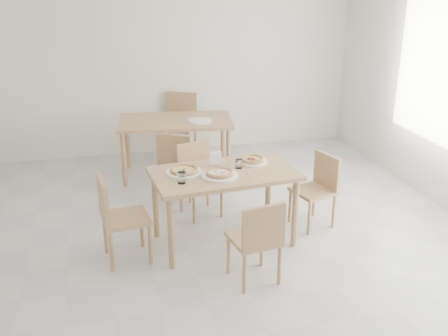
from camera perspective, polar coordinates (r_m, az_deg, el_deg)
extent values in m
plane|color=beige|center=(4.78, -2.93, -11.74)|extent=(7.00, 7.00, 0.00)
plane|color=silver|center=(7.58, -8.34, 11.85)|extent=(6.00, 0.00, 6.00)
cube|color=#A97A57|center=(5.02, 0.00, -0.62)|extent=(1.44, 0.91, 0.04)
cylinder|color=#A97A57|center=(4.74, -5.79, -7.10)|extent=(0.06, 0.06, 0.71)
cylinder|color=#A97A57|center=(5.13, 7.73, -4.90)|extent=(0.06, 0.06, 0.71)
cylinder|color=#A97A57|center=(5.30, -7.47, -4.00)|extent=(0.06, 0.06, 0.71)
cylinder|color=#A97A57|center=(5.65, 4.83, -2.26)|extent=(0.06, 0.06, 0.71)
cube|color=tan|center=(4.55, 3.28, -7.72)|extent=(0.44, 0.44, 0.04)
cube|color=tan|center=(4.32, 4.37, -6.38)|extent=(0.39, 0.10, 0.37)
cylinder|color=tan|center=(4.85, 4.13, -8.62)|extent=(0.03, 0.03, 0.38)
cylinder|color=tan|center=(4.72, 0.49, -9.43)|extent=(0.03, 0.03, 0.38)
cylinder|color=tan|center=(4.60, 6.04, -10.49)|extent=(0.03, 0.03, 0.38)
cylinder|color=tan|center=(4.46, 2.23, -11.41)|extent=(0.03, 0.03, 0.38)
cube|color=tan|center=(5.72, -2.54, -1.40)|extent=(0.48, 0.48, 0.04)
cube|color=tan|center=(5.80, -3.34, 1.06)|extent=(0.39, 0.14, 0.37)
cylinder|color=tan|center=(5.60, -3.29, -4.26)|extent=(0.03, 0.03, 0.38)
cylinder|color=tan|center=(5.74, -0.26, -3.59)|extent=(0.03, 0.03, 0.38)
cylinder|color=tan|center=(5.88, -4.69, -3.03)|extent=(0.03, 0.03, 0.38)
cylinder|color=tan|center=(6.01, -1.78, -2.42)|extent=(0.03, 0.03, 0.38)
cube|color=tan|center=(4.92, -10.65, -5.40)|extent=(0.46, 0.46, 0.04)
cube|color=tan|center=(4.80, -13.01, -3.40)|extent=(0.09, 0.41, 0.39)
cylinder|color=tan|center=(4.90, -8.03, -8.29)|extent=(0.04, 0.04, 0.40)
cylinder|color=tan|center=(5.20, -8.94, -6.48)|extent=(0.04, 0.04, 0.40)
cylinder|color=tan|center=(4.85, -12.15, -8.92)|extent=(0.04, 0.04, 0.40)
cylinder|color=tan|center=(5.15, -12.80, -7.05)|extent=(0.04, 0.04, 0.40)
cube|color=tan|center=(5.56, 9.64, -2.51)|extent=(0.47, 0.47, 0.04)
cube|color=tan|center=(5.59, 11.13, -0.28)|extent=(0.14, 0.38, 0.36)
cylinder|color=tan|center=(5.67, 7.19, -4.17)|extent=(0.03, 0.03, 0.37)
cylinder|color=tan|center=(5.44, 9.24, -5.42)|extent=(0.03, 0.03, 0.37)
cylinder|color=tan|center=(5.85, 9.76, -3.46)|extent=(0.03, 0.03, 0.37)
cylinder|color=tan|center=(5.63, 11.84, -4.64)|extent=(0.03, 0.03, 0.37)
cylinder|color=white|center=(4.99, -4.36, -0.48)|extent=(0.34, 0.34, 0.02)
cylinder|color=white|center=(4.90, -0.47, -0.80)|extent=(0.35, 0.35, 0.02)
cylinder|color=white|center=(5.26, 3.09, 0.73)|extent=(0.31, 0.31, 0.02)
cylinder|color=tan|center=(4.98, -4.37, -0.31)|extent=(0.30, 0.30, 0.01)
torus|color=tan|center=(4.98, -4.37, -0.21)|extent=(0.30, 0.30, 0.03)
cylinder|color=#D36325|center=(4.98, -4.37, -0.22)|extent=(0.23, 0.23, 0.01)
ellipsoid|color=#185814|center=(4.98, -4.37, -0.14)|extent=(0.05, 0.04, 0.01)
cylinder|color=tan|center=(4.90, -0.47, -0.64)|extent=(0.27, 0.27, 0.01)
torus|color=tan|center=(4.89, -0.47, -0.53)|extent=(0.27, 0.27, 0.03)
cylinder|color=#FCF4CE|center=(4.89, -0.47, -0.54)|extent=(0.21, 0.21, 0.01)
cylinder|color=tan|center=(5.26, 3.09, 0.88)|extent=(0.27, 0.27, 0.01)
torus|color=tan|center=(5.25, 3.09, 0.98)|extent=(0.27, 0.27, 0.03)
cylinder|color=#D36325|center=(5.25, 3.09, 0.97)|extent=(0.20, 0.20, 0.01)
cylinder|color=white|center=(5.09, 1.64, 0.48)|extent=(0.07, 0.07, 0.09)
cylinder|color=white|center=(4.75, -4.62, -1.05)|extent=(0.08, 0.08, 0.10)
cube|color=silver|center=(5.18, -0.91, 0.39)|extent=(0.13, 0.07, 0.01)
cube|color=white|center=(5.15, -0.92, 1.10)|extent=(0.12, 0.06, 0.12)
cube|color=silver|center=(5.15, 0.63, 0.23)|extent=(0.03, 0.17, 0.01)
cube|color=silver|center=(4.92, 2.92, -0.81)|extent=(0.03, 0.17, 0.01)
cube|color=tan|center=(6.77, -5.34, 5.08)|extent=(1.54, 1.01, 0.04)
cylinder|color=tan|center=(6.59, -10.84, 0.89)|extent=(0.06, 0.06, 0.71)
cylinder|color=tan|center=(6.60, 0.49, 1.32)|extent=(0.06, 0.06, 0.71)
cylinder|color=tan|center=(7.23, -10.45, 2.75)|extent=(0.06, 0.06, 0.71)
cylinder|color=tan|center=(7.25, -0.13, 3.14)|extent=(0.06, 0.06, 0.71)
cube|color=tan|center=(6.22, -4.84, 0.54)|extent=(0.55, 0.55, 0.04)
cube|color=tan|center=(5.98, -5.45, 1.85)|extent=(0.38, 0.22, 0.39)
cylinder|color=tan|center=(6.40, -2.82, -0.87)|extent=(0.03, 0.03, 0.40)
cylinder|color=tan|center=(6.50, -5.75, -0.60)|extent=(0.03, 0.03, 0.40)
cylinder|color=tan|center=(6.09, -3.74, -2.06)|extent=(0.03, 0.03, 0.40)
cylinder|color=tan|center=(6.20, -6.81, -1.75)|extent=(0.03, 0.03, 0.40)
cube|color=tan|center=(7.47, -5.01, 4.48)|extent=(0.61, 0.61, 0.04)
cube|color=tan|center=(7.59, -4.59, 6.63)|extent=(0.42, 0.24, 0.43)
cylinder|color=tan|center=(7.43, -6.84, 2.35)|extent=(0.04, 0.04, 0.44)
cylinder|color=tan|center=(7.31, -3.96, 2.14)|extent=(0.04, 0.04, 0.44)
cylinder|color=tan|center=(7.77, -5.88, 3.25)|extent=(0.04, 0.04, 0.44)
cylinder|color=tan|center=(7.66, -3.12, 3.06)|extent=(0.04, 0.04, 0.44)
cylinder|color=white|center=(6.67, -2.66, 5.16)|extent=(0.30, 0.30, 0.02)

